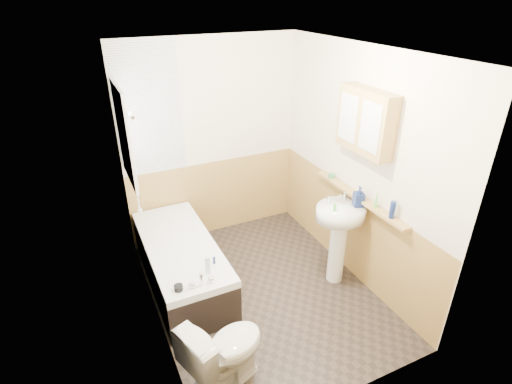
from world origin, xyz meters
TOP-DOWN VIEW (x-y plane):
  - floor at (0.00, 0.00)m, footprint 2.80×2.80m
  - ceiling at (0.00, 0.00)m, footprint 2.80×2.80m
  - wall_back at (0.00, 1.41)m, footprint 2.20×0.02m
  - wall_front at (0.00, -1.41)m, footprint 2.20×0.02m
  - wall_left at (-1.11, 0.00)m, footprint 0.02×2.80m
  - wall_right at (1.11, 0.00)m, footprint 0.02×2.80m
  - wainscot_right at (1.09, 0.00)m, footprint 0.01×2.80m
  - wainscot_front at (0.00, -1.39)m, footprint 2.20×0.01m
  - wainscot_back at (0.00, 1.39)m, footprint 2.20×0.01m
  - tile_cladding_left at (-1.09, 0.00)m, footprint 0.01×2.80m
  - tile_return_back at (-0.73, 1.39)m, footprint 0.75×0.01m
  - window at (-1.06, 0.95)m, footprint 0.03×0.79m
  - bathtub at (-0.73, 0.51)m, footprint 0.70×1.70m
  - shower_riser at (-1.04, 0.76)m, footprint 0.11×0.08m
  - toilet at (-0.76, -0.87)m, footprint 0.81×0.62m
  - sink at (0.84, -0.15)m, footprint 0.55×0.44m
  - pine_shelf at (1.04, -0.16)m, footprint 0.10×1.39m
  - medicine_cabinet at (1.01, -0.15)m, footprint 0.17×0.68m
  - foam_can at (1.04, -0.64)m, footprint 0.07×0.07m
  - green_bottle at (1.04, -0.41)m, footprint 0.05×0.05m
  - black_jar at (1.04, 0.34)m, footprint 0.09×0.09m
  - soap_bottle at (0.99, -0.22)m, footprint 0.17×0.24m
  - clear_bottle at (0.71, -0.20)m, footprint 0.04×0.04m
  - blue_gel at (-0.62, -0.09)m, footprint 0.06×0.04m
  - cream_jar at (-0.94, -0.21)m, footprint 0.09×0.09m
  - orange_bottle at (-0.51, 0.02)m, footprint 0.03×0.03m

SIDE VIEW (x-z plane):
  - floor at x=0.00m, z-range 0.00..0.00m
  - bathtub at x=-0.73m, z-range -0.06..0.61m
  - toilet at x=-0.76m, z-range 0.00..0.71m
  - wainscot_right at x=1.09m, z-range 0.00..1.00m
  - wainscot_front at x=0.00m, z-range 0.00..1.00m
  - wainscot_back at x=0.00m, z-range 0.00..1.00m
  - cream_jar at x=-0.94m, z-range 0.53..0.58m
  - orange_bottle at x=-0.51m, z-range 0.53..0.60m
  - blue_gel at x=-0.62m, z-range 0.53..0.71m
  - sink at x=0.84m, z-range 0.14..1.20m
  - clear_bottle at x=0.71m, z-range 0.94..1.03m
  - soap_bottle at x=0.99m, z-range 0.94..1.04m
  - pine_shelf at x=1.04m, z-range 0.99..1.02m
  - black_jar at x=1.04m, z-range 1.02..1.07m
  - foam_can at x=1.04m, z-range 1.02..1.19m
  - green_bottle at x=1.04m, z-range 1.02..1.21m
  - wall_back at x=0.00m, z-range 0.00..2.50m
  - wall_front at x=0.00m, z-range 0.00..2.50m
  - wall_left at x=-1.11m, z-range 0.00..2.50m
  - wall_right at x=1.11m, z-range 0.00..2.50m
  - tile_cladding_left at x=-1.09m, z-range 0.00..2.50m
  - shower_riser at x=-1.04m, z-range 0.93..2.20m
  - window at x=-1.06m, z-range 1.15..2.15m
  - tile_return_back at x=-0.73m, z-range 1.00..2.50m
  - medicine_cabinet at x=1.01m, z-range 1.52..2.13m
  - ceiling at x=0.00m, z-range 2.50..2.50m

